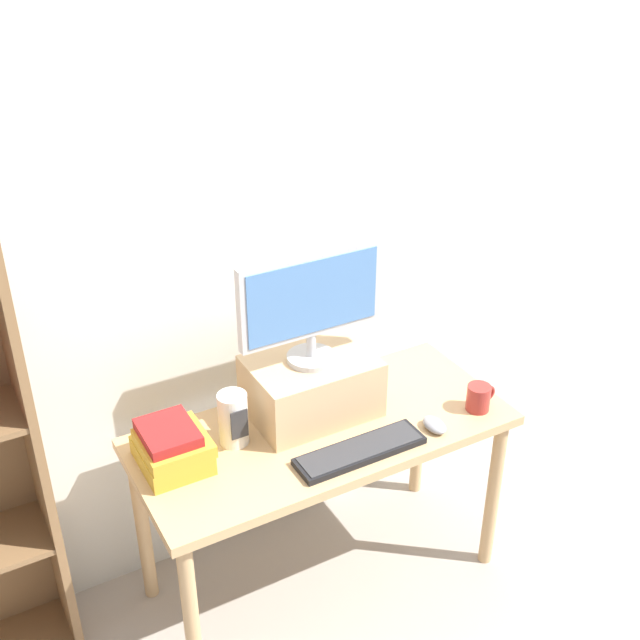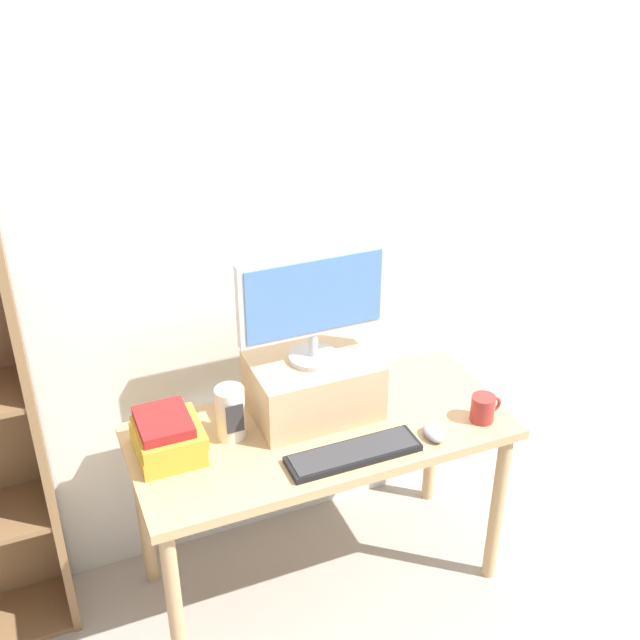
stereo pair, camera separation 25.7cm
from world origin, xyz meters
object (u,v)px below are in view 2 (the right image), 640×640
(desk, at_px, (321,448))
(keyboard, at_px, (354,453))
(riser_box, at_px, (313,386))
(desk_speaker, at_px, (231,413))
(coffee_mug, at_px, (483,408))
(book_stack, at_px, (167,437))
(computer_monitor, at_px, (313,301))
(computer_mouse, at_px, (434,433))

(desk, height_order, keyboard, keyboard)
(riser_box, height_order, desk_speaker, riser_box)
(riser_box, bearing_deg, coffee_mug, -27.81)
(book_stack, bearing_deg, computer_monitor, 3.85)
(keyboard, xyz_separation_m, computer_mouse, (0.29, -0.01, 0.01))
(desk, relative_size, desk_speaker, 6.93)
(computer_mouse, height_order, desk_speaker, desk_speaker)
(riser_box, xyz_separation_m, keyboard, (0.02, -0.28, -0.09))
(riser_box, xyz_separation_m, computer_mouse, (0.31, -0.30, -0.09))
(desk_speaker, bearing_deg, computer_mouse, -23.42)
(computer_monitor, bearing_deg, desk_speaker, -175.16)
(computer_monitor, distance_m, book_stack, 0.64)
(desk, bearing_deg, computer_monitor, 82.57)
(computer_monitor, distance_m, keyboard, 0.51)
(riser_box, bearing_deg, book_stack, -175.99)
(coffee_mug, bearing_deg, riser_box, 152.19)
(book_stack, bearing_deg, coffee_mug, -12.82)
(desk, bearing_deg, desk_speaker, 165.78)
(desk, height_order, computer_monitor, computer_monitor)
(computer_monitor, height_order, desk_speaker, computer_monitor)
(desk, bearing_deg, computer_mouse, -30.73)
(keyboard, bearing_deg, book_stack, 155.59)
(keyboard, height_order, coffee_mug, coffee_mug)
(keyboard, relative_size, computer_mouse, 4.27)
(riser_box, relative_size, book_stack, 1.74)
(computer_monitor, distance_m, desk_speaker, 0.46)
(desk, distance_m, book_stack, 0.54)
(keyboard, relative_size, desk_speaker, 2.38)
(computer_mouse, bearing_deg, keyboard, 177.86)
(computer_mouse, relative_size, desk_speaker, 0.56)
(riser_box, bearing_deg, computer_monitor, -90.00)
(book_stack, height_order, coffee_mug, book_stack)
(riser_box, bearing_deg, keyboard, -85.17)
(keyboard, distance_m, computer_mouse, 0.29)
(computer_monitor, xyz_separation_m, coffee_mug, (0.52, -0.27, -0.39))
(computer_monitor, relative_size, computer_mouse, 4.91)
(riser_box, relative_size, desk_speaker, 2.28)
(computer_mouse, bearing_deg, coffee_mug, 6.10)
(desk, xyz_separation_m, coffee_mug, (0.53, -0.17, 0.14))
(computer_monitor, bearing_deg, riser_box, 90.00)
(desk, relative_size, coffee_mug, 11.35)
(keyboard, bearing_deg, desk, 101.46)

